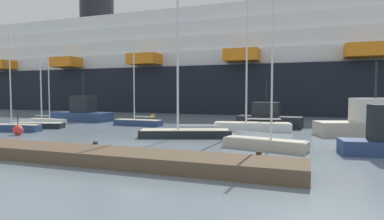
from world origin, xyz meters
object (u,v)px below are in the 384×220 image
Objects in this scene: sailboat_6 at (47,120)px; fishing_boat_0 at (371,122)px; sailboat_0 at (252,124)px; channel_buoy_1 at (153,116)px; sailboat_1 at (15,126)px; sailboat_5 at (38,124)px; sailboat_4 at (265,142)px; fishing_boat_3 at (82,113)px; cruise_ship at (209,68)px; fishing_boat_2 at (268,118)px; sailboat_2 at (138,121)px; channel_buoy_0 at (18,130)px; sailboat_3 at (185,131)px.

sailboat_6 is 1.02× the size of fishing_boat_0.
sailboat_0 is 9.44× the size of channel_buoy_1.
sailboat_5 is at bearing -96.64° from sailboat_1.
sailboat_4 is 21.20m from sailboat_5.
sailboat_4 is 11.03m from fishing_boat_0.
fishing_boat_3 is 26.54m from cruise_ship.
fishing_boat_3 is at bearing 155.42° from fishing_boat_0.
fishing_boat_0 reaches higher than channel_buoy_1.
sailboat_4 reaches higher than fishing_boat_2.
sailboat_1 is at bearing 46.90° from sailboat_2.
channel_buoy_0 is at bearing -99.73° from channel_buoy_1.
channel_buoy_1 is at bearing -41.01° from sailboat_0.
fishing_boat_0 is at bearing -8.76° from sailboat_5.
sailboat_0 is 19.21m from sailboat_5.
sailboat_1 is at bearing 142.13° from channel_buoy_0.
sailboat_0 is at bearing -4.08° from sailboat_5.
sailboat_3 is 12.85m from channel_buoy_0.
sailboat_5 is at bearing -24.21° from sailboat_3.
fishing_boat_0 is at bearing 169.57° from sailboat_0.
sailboat_4 is at bearing 101.54° from fishing_boat_2.
sailboat_4 is at bearing -26.11° from fishing_boat_3.
sailboat_3 reaches higher than channel_buoy_1.
sailboat_5 is 13.85m from channel_buoy_1.
fishing_boat_0 is at bearing -176.01° from sailboat_3.
fishing_boat_0 is 26.80m from channel_buoy_0.
sailboat_1 is 2.72m from channel_buoy_0.
sailboat_6 is at bearing -130.74° from channel_buoy_1.
fishing_boat_0 is at bearing 179.06° from sailboat_2.
sailboat_0 is 1.71× the size of fishing_boat_3.
sailboat_2 is at bearing 60.93° from channel_buoy_0.
sailboat_6 is (-23.36, 7.99, -0.03)m from sailboat_4.
sailboat_0 reaches higher than fishing_boat_2.
sailboat_0 is 6.97m from sailboat_3.
fishing_boat_0 is (6.82, 8.65, 0.60)m from sailboat_4.
sailboat_2 is at bearing 158.21° from sailboat_4.
channel_buoy_1 is (-2.24, 7.77, -0.08)m from sailboat_2.
sailboat_4 is 18.52m from channel_buoy_0.
sailboat_1 is 1.16× the size of sailboat_5.
fishing_boat_2 is at bearing 3.46° from sailboat_5.
cruise_ship reaches higher than sailboat_3.
sailboat_6 is at bearing -76.39° from sailboat_1.
sailboat_2 reaches higher than channel_buoy_1.
sailboat_0 is 1.18× the size of sailboat_3.
fishing_boat_0 is at bearing 5.13° from sailboat_6.
fishing_boat_3 is 8.26m from channel_buoy_1.
sailboat_1 is at bearing 11.55° from sailboat_0.
sailboat_3 is (14.63, 1.38, 0.06)m from sailboat_1.
cruise_ship is (-12.99, 24.20, 6.59)m from fishing_boat_2.
fishing_boat_2 is 0.85× the size of fishing_boat_3.
sailboat_6 is at bearing 15.97° from fishing_boat_2.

